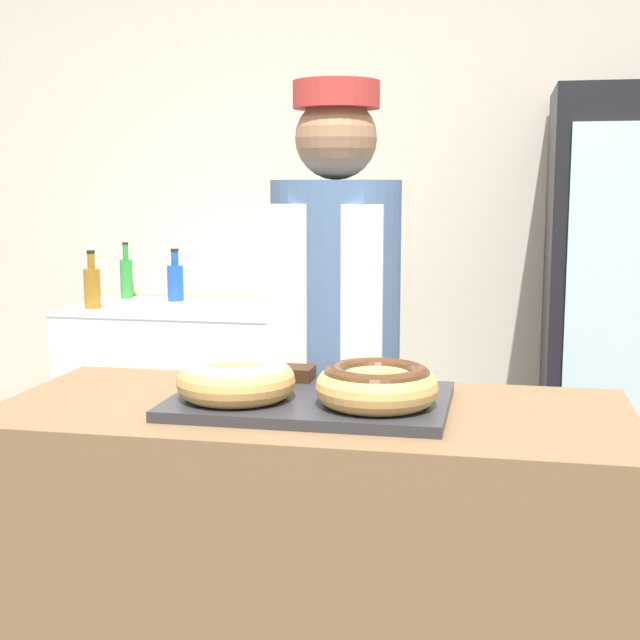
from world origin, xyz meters
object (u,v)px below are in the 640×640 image
Objects in this scene: serving_tray at (311,401)px; donut_chocolate_glaze at (377,384)px; brownie_back_left at (296,373)px; bottle_amber at (92,286)px; baker_person at (335,373)px; donut_light_glaze at (236,378)px; chest_freezer at (194,408)px; brownie_back_right at (353,376)px; bottle_green at (126,277)px; beverage_fridge at (624,322)px; bottle_blue at (175,281)px.

serving_tray is 0.18m from donut_chocolate_glaze.
bottle_amber is (-1.24, 1.48, 0.02)m from brownie_back_left.
donut_chocolate_glaze is at bearing -71.39° from baker_person.
donut_light_glaze is 0.25× the size of chest_freezer.
brownie_back_right is 1.97m from chest_freezer.
bottle_amber is (-1.16, 1.69, -0.01)m from donut_light_glaze.
bottle_green is at bearing 125.63° from donut_chocolate_glaze.
bottle_amber is at bearing 130.99° from donut_chocolate_glaze.
chest_freezer is at bearing 112.58° from donut_light_glaze.
donut_light_glaze reaches higher than chest_freezer.
bottle_amber is (-1.31, 1.63, 0.05)m from serving_tray.
serving_tray is 0.17m from brownie_back_right.
serving_tray is at bearing -56.58° from bottle_green.
brownie_back_right is 0.05× the size of baker_person.
beverage_fridge reaches higher than bottle_amber.
donut_chocolate_glaze is 1.97m from beverage_fridge.
beverage_fridge is 2.21m from bottle_amber.
donut_light_glaze is 1.05× the size of bottle_amber.
bottle_green reaches higher than donut_chocolate_glaze.
chest_freezer is 0.59m from bottle_blue.
baker_person is at bearing 106.67° from brownie_back_right.
bottle_amber is (-0.40, -0.14, 0.55)m from chest_freezer.
beverage_fridge is 6.92× the size of bottle_green.
chest_freezer is 0.72m from bottle_green.
brownie_back_left is 0.05× the size of baker_person.
donut_light_glaze is at bearing -60.54° from bottle_green.
bottle_amber reaches higher than bottle_blue.
chest_freezer is 4.22× the size of bottle_amber.
donut_chocolate_glaze is 2.20m from chest_freezer.
donut_light_glaze reaches higher than serving_tray.
brownie_back_left is (0.09, 0.21, -0.03)m from donut_light_glaze.
bottle_green reaches higher than bottle_blue.
bottle_green is at bearing 119.46° from donut_light_glaze.
brownie_back_left is (-0.07, 0.15, 0.03)m from serving_tray.
bottle_green reaches higher than bottle_amber.
chest_freezer is (-0.92, 1.77, -0.51)m from serving_tray.
donut_chocolate_glaze is 1.05× the size of bottle_amber.
donut_chocolate_glaze is 3.20× the size of brownie_back_left.
chest_freezer is (-0.99, 1.62, -0.53)m from brownie_back_right.
chest_freezer is at bearing 120.36° from donut_chocolate_glaze.
donut_chocolate_glaze is at bearing -111.99° from beverage_fridge.
bottle_amber reaches higher than brownie_back_right.
bottle_blue is at bearing 125.65° from baker_person.
baker_person is at bearing -40.70° from bottle_amber.
brownie_back_left is at bearing -93.38° from baker_person.
donut_light_glaze is 2.05m from bottle_amber.
donut_light_glaze is (-0.16, -0.06, 0.06)m from serving_tray.
donut_chocolate_glaze is at bearing -58.89° from bottle_blue.
brownie_back_left is 1.00× the size of brownie_back_right.
baker_person is at bearing -48.84° from bottle_green.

